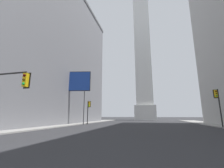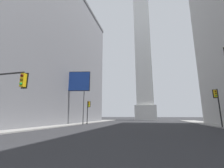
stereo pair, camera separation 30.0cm
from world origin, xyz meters
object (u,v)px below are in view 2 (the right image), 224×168
object	(u,v)px
traffic_light_mid_right	(218,102)
traffic_light_mid_left	(88,109)
obelisk	(142,36)
billboard_sign	(73,82)

from	to	relation	value
traffic_light_mid_right	traffic_light_mid_left	bearing A→B (deg)	166.43
obelisk	traffic_light_mid_left	size ratio (longest dim) A/B	15.40
obelisk	traffic_light_mid_right	xyz separation A→B (m)	(11.81, -36.97, -33.14)
obelisk	billboard_sign	world-z (taller)	obelisk
traffic_light_mid_left	billboard_sign	world-z (taller)	billboard_sign
traffic_light_mid_right	billboard_sign	size ratio (longest dim) A/B	0.52
traffic_light_mid_left	billboard_sign	size ratio (longest dim) A/B	0.46
obelisk	billboard_sign	size ratio (longest dim) A/B	7.01
obelisk	traffic_light_mid_left	xyz separation A→B (m)	(-11.33, -31.38, -33.62)
traffic_light_mid_left	traffic_light_mid_right	xyz separation A→B (m)	(23.13, -5.59, 0.48)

